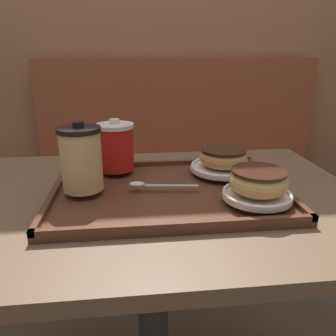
% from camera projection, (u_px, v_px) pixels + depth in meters
% --- Properties ---
extents(wall_behind, '(8.00, 0.05, 2.40)m').
position_uv_depth(wall_behind, '(135.00, 15.00, 1.62)').
color(wall_behind, '#9E6B4C').
rests_on(wall_behind, ground_plane).
extents(booth_bench, '(1.43, 0.44, 1.00)m').
position_uv_depth(booth_bench, '(182.00, 196.00, 1.71)').
color(booth_bench, brown).
rests_on(booth_bench, ground_plane).
extents(cafe_table, '(0.97, 0.66, 0.71)m').
position_uv_depth(cafe_table, '(152.00, 252.00, 0.80)').
color(cafe_table, brown).
rests_on(cafe_table, ground_plane).
extents(serving_tray, '(0.51, 0.36, 0.02)m').
position_uv_depth(serving_tray, '(168.00, 192.00, 0.74)').
color(serving_tray, '#512D1E').
rests_on(serving_tray, cafe_table).
extents(coffee_cup_front, '(0.09, 0.09, 0.15)m').
position_uv_depth(coffee_cup_front, '(81.00, 158.00, 0.69)').
color(coffee_cup_front, '#E0B784').
rests_on(coffee_cup_front, serving_tray).
extents(coffee_cup_rear, '(0.09, 0.09, 0.13)m').
position_uv_depth(coffee_cup_rear, '(116.00, 146.00, 0.82)').
color(coffee_cup_rear, red).
rests_on(coffee_cup_rear, serving_tray).
extents(plate_with_chocolate_donut, '(0.14, 0.14, 0.01)m').
position_uv_depth(plate_with_chocolate_donut, '(257.00, 195.00, 0.67)').
color(plate_with_chocolate_donut, white).
rests_on(plate_with_chocolate_donut, serving_tray).
extents(donut_chocolate_glazed, '(0.12, 0.12, 0.05)m').
position_uv_depth(donut_chocolate_glazed, '(258.00, 181.00, 0.66)').
color(donut_chocolate_glazed, '#DBB270').
rests_on(donut_chocolate_glazed, plate_with_chocolate_donut).
extents(plate_with_plain_donut, '(0.16, 0.16, 0.01)m').
position_uv_depth(plate_with_plain_donut, '(222.00, 167.00, 0.83)').
color(plate_with_plain_donut, white).
rests_on(plate_with_plain_donut, serving_tray).
extents(donut_plain, '(0.12, 0.12, 0.04)m').
position_uv_depth(donut_plain, '(223.00, 157.00, 0.82)').
color(donut_plain, tan).
rests_on(donut_plain, plate_with_plain_donut).
extents(spoon, '(0.15, 0.03, 0.01)m').
position_uv_depth(spoon, '(148.00, 185.00, 0.72)').
color(spoon, silver).
rests_on(spoon, serving_tray).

